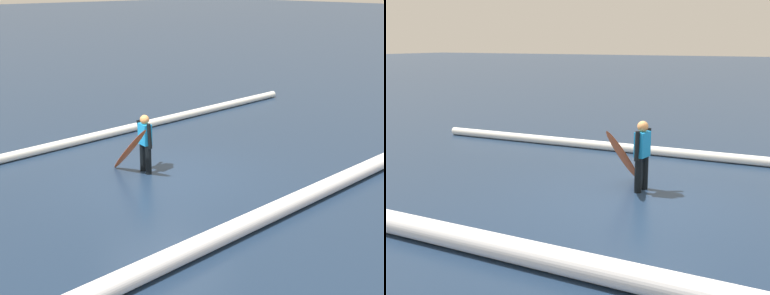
{
  "view_description": "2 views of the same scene",
  "coord_description": "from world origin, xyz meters",
  "views": [
    {
      "loc": [
        7.3,
        9.02,
        4.4
      ],
      "look_at": [
        0.67,
        1.7,
        1.28
      ],
      "focal_mm": 49.43,
      "sensor_mm": 36.0,
      "label": 1
    },
    {
      "loc": [
        -2.96,
        7.99,
        2.92
      ],
      "look_at": [
        0.31,
        1.77,
        1.34
      ],
      "focal_mm": 43.87,
      "sensor_mm": 36.0,
      "label": 2
    }
  ],
  "objects": [
    {
      "name": "wave_crest_midground",
      "position": [
        -0.48,
        3.18,
        0.18
      ],
      "size": [
        16.71,
        0.75,
        0.36
      ],
      "primitive_type": "cylinder",
      "rotation": [
        0.0,
        1.57,
        0.02
      ],
      "color": "white",
      "rests_on": "ground_plane"
    },
    {
      "name": "ground_plane",
      "position": [
        0.0,
        0.0,
        0.0
      ],
      "size": [
        190.56,
        190.56,
        0.0
      ],
      "primitive_type": "plane",
      "color": "#1B2D47"
    },
    {
      "name": "surfboard",
      "position": [
        0.53,
        -0.64,
        0.65
      ],
      "size": [
        0.34,
        1.48,
        1.32
      ],
      "color": "#E55926",
      "rests_on": "ground_plane"
    },
    {
      "name": "wave_crest_foreground",
      "position": [
        -0.68,
        -3.68,
        0.12
      ],
      "size": [
        16.38,
        0.99,
        0.24
      ],
      "primitive_type": "cylinder",
      "rotation": [
        0.0,
        1.57,
        0.05
      ],
      "color": "white",
      "rests_on": "ground_plane"
    },
    {
      "name": "surfer",
      "position": [
        0.11,
        -0.58,
        0.8
      ],
      "size": [
        0.25,
        0.62,
        1.42
      ],
      "rotation": [
        0.0,
        0.0,
        4.57
      ],
      "color": "black",
      "rests_on": "ground_plane"
    }
  ]
}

